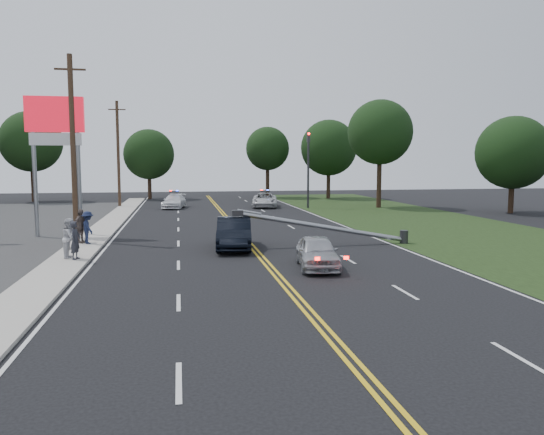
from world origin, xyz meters
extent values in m
plane|color=black|center=(0.00, 0.00, 0.00)|extent=(120.00, 120.00, 0.00)
cube|color=#ACA69B|center=(-8.40, 10.00, 0.06)|extent=(1.80, 70.00, 0.12)
cube|color=black|center=(13.50, 10.00, 0.01)|extent=(12.00, 80.00, 0.01)
cube|color=gold|center=(0.00, 10.00, 0.01)|extent=(0.36, 80.00, 0.00)
cylinder|color=gray|center=(-11.70, 14.00, 3.50)|extent=(0.24, 0.24, 7.00)
cylinder|color=gray|center=(-9.30, 14.00, 3.50)|extent=(0.24, 0.24, 7.00)
cube|color=#B80C1C|center=(-10.50, 14.00, 7.00)|extent=(3.20, 0.35, 2.00)
cube|color=white|center=(-10.50, 14.00, 5.60)|extent=(2.80, 0.30, 0.70)
cylinder|color=#2D2D30|center=(8.30, 30.00, 3.50)|extent=(0.20, 0.20, 7.00)
cube|color=#2D2D30|center=(8.30, 30.00, 6.60)|extent=(0.28, 0.28, 0.90)
sphere|color=#FF0C07|center=(8.30, 29.84, 6.90)|extent=(0.22, 0.22, 0.22)
cylinder|color=#2D2D30|center=(8.10, 8.00, 0.35)|extent=(0.44, 0.44, 0.70)
cylinder|color=gray|center=(3.67, 8.00, 0.98)|extent=(8.90, 0.24, 1.80)
cube|color=#2D2D30|center=(-0.76, 8.00, 1.76)|extent=(0.55, 0.32, 0.30)
cylinder|color=#382619|center=(-9.20, 12.00, 5.00)|extent=(0.28, 0.28, 10.00)
cube|color=#382619|center=(-9.20, 12.00, 9.20)|extent=(1.60, 0.10, 0.10)
cylinder|color=#382619|center=(-9.20, 34.00, 5.00)|extent=(0.28, 0.28, 10.00)
cube|color=#382619|center=(-9.20, 34.00, 9.20)|extent=(1.60, 0.10, 0.10)
cylinder|color=black|center=(-19.22, 43.11, 1.88)|extent=(0.44, 0.44, 3.77)
sphere|color=black|center=(-19.22, 43.11, 6.49)|extent=(6.53, 6.53, 6.53)
cylinder|color=black|center=(-6.95, 45.06, 1.51)|extent=(0.44, 0.44, 3.01)
sphere|color=black|center=(-6.95, 45.06, 5.18)|extent=(5.80, 5.80, 5.80)
cylinder|color=black|center=(6.99, 45.07, 1.71)|extent=(0.44, 0.44, 3.43)
sphere|color=black|center=(6.99, 45.07, 5.90)|extent=(5.22, 5.22, 5.22)
cylinder|color=black|center=(13.84, 42.40, 1.73)|extent=(0.44, 0.44, 3.46)
sphere|color=black|center=(13.84, 42.40, 5.97)|extent=(6.56, 6.56, 6.56)
cylinder|color=black|center=(15.02, 29.32, 2.05)|extent=(0.44, 0.44, 4.11)
sphere|color=black|center=(15.02, 29.32, 7.07)|extent=(6.05, 6.05, 6.05)
cylinder|color=black|center=(23.94, 22.14, 1.48)|extent=(0.44, 0.44, 2.95)
sphere|color=black|center=(23.94, 22.14, 5.08)|extent=(6.07, 6.07, 6.07)
imported|color=black|center=(-0.95, 7.88, 0.78)|extent=(2.15, 4.88, 1.56)
imported|color=#A7A9AF|center=(1.88, 2.47, 0.66)|extent=(2.03, 4.02, 1.31)
imported|color=silver|center=(4.45, 31.60, 0.68)|extent=(3.07, 5.22, 1.36)
imported|color=white|center=(-4.06, 32.00, 0.64)|extent=(2.53, 4.65, 1.28)
imported|color=#2A2B33|center=(-8.05, 5.50, 0.95)|extent=(0.54, 0.69, 1.66)
imported|color=silver|center=(-8.36, 5.97, 0.99)|extent=(0.71, 0.89, 1.74)
imported|color=#18203D|center=(-8.28, 10.10, 0.96)|extent=(1.02, 1.24, 1.67)
imported|color=#62544F|center=(-8.66, 10.31, 1.00)|extent=(0.85, 1.12, 1.76)
camera|label=1|loc=(-3.63, -18.18, 4.31)|focal=35.00mm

